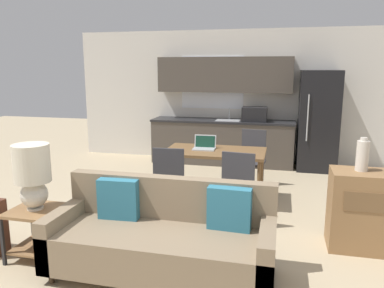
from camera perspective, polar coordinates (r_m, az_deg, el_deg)
ground_plane at (r=3.88m, az=-6.06°, el=-18.28°), size 20.00×20.00×0.00m
wall_back at (r=7.90m, az=5.05°, el=7.26°), size 6.40×0.07×2.70m
kitchen_counter at (r=7.66m, az=4.78°, el=3.29°), size 2.88×0.65×2.15m
refrigerator at (r=7.50m, az=18.67°, el=3.35°), size 0.72×0.71×1.89m
dining_table at (r=5.43m, az=3.52°, el=-1.70°), size 1.43×0.81×0.76m
couch at (r=3.64m, az=-4.44°, el=-14.16°), size 2.07×0.80×0.88m
side_table at (r=4.22m, az=-22.53°, el=-11.28°), size 0.50×0.50×0.52m
table_lamp at (r=4.05m, az=-23.15°, el=-3.99°), size 0.36×0.36×0.67m
credenza at (r=4.49m, az=26.92°, el=-9.22°), size 1.06×0.46×0.86m
vase at (r=4.31m, az=24.53°, el=-1.60°), size 0.13×0.13×0.36m
dining_chair_near_left at (r=4.89m, az=-3.28°, el=-5.32°), size 0.45×0.45×0.94m
dining_chair_near_right at (r=4.68m, az=7.30°, el=-6.16°), size 0.47×0.47×0.94m
dining_chair_far_right at (r=6.16m, az=9.09°, el=-1.92°), size 0.48×0.48×0.94m
laptop at (r=5.49m, az=1.91°, el=-0.26°), size 0.33×0.26×0.20m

